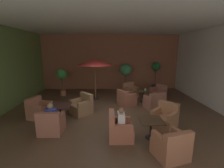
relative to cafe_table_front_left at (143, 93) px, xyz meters
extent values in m
cube|color=brown|center=(-1.74, -1.76, -0.50)|extent=(9.81, 9.85, 0.02)
cube|color=#91563E|center=(-1.74, 3.12, 1.45)|extent=(9.81, 0.08, 3.87)
cube|color=silver|center=(-1.74, -1.76, 3.42)|extent=(9.81, 9.85, 0.06)
cylinder|color=black|center=(0.00, 0.00, -0.47)|extent=(0.35, 0.35, 0.02)
cylinder|color=black|center=(0.00, 0.00, -0.19)|extent=(0.07, 0.07, 0.60)
cube|color=#3C3219|center=(0.00, 0.00, 0.13)|extent=(0.67, 0.67, 0.03)
cube|color=#9B5C47|center=(-0.96, -0.51, -0.28)|extent=(1.03, 1.02, 0.42)
cube|color=#9B5C47|center=(-1.23, -0.65, 0.13)|extent=(0.50, 0.74, 0.39)
cube|color=#9B5C47|center=(-1.06, -0.22, 0.04)|extent=(0.60, 0.42, 0.23)
cube|color=#9B5C47|center=(-0.79, -0.75, 0.04)|extent=(0.60, 0.42, 0.23)
cube|color=#915A4A|center=(0.29, -1.04, -0.27)|extent=(0.99, 0.97, 0.43)
cube|color=#915A4A|center=(0.38, -1.34, 0.15)|extent=(0.83, 0.38, 0.41)
cube|color=#915A4A|center=(-0.03, -1.09, 0.05)|extent=(0.31, 0.62, 0.21)
cube|color=#915A4A|center=(0.60, -0.91, 0.05)|extent=(0.31, 0.62, 0.21)
cube|color=#975A4A|center=(0.97, 0.49, -0.27)|extent=(0.97, 0.97, 0.43)
cube|color=#975A4A|center=(1.22, 0.62, 0.15)|extent=(0.47, 0.71, 0.40)
cube|color=#975A4A|center=(1.06, 0.22, 0.06)|extent=(0.57, 0.38, 0.23)
cube|color=#975A4A|center=(0.80, 0.73, 0.06)|extent=(0.57, 0.38, 0.23)
cube|color=#9B654B|center=(-0.56, 0.93, -0.26)|extent=(1.02, 1.00, 0.44)
cube|color=#9B654B|center=(-0.70, 1.17, 0.17)|extent=(0.73, 0.52, 0.43)
cube|color=#9B654B|center=(-0.27, 1.06, 0.05)|extent=(0.40, 0.55, 0.19)
cube|color=#9B654B|center=(-0.80, 0.74, 0.05)|extent=(0.40, 0.55, 0.19)
cylinder|color=black|center=(-3.84, -2.26, -0.47)|extent=(0.40, 0.40, 0.02)
cylinder|color=black|center=(-3.84, -2.26, -0.19)|extent=(0.07, 0.07, 0.60)
cube|color=#3C2420|center=(-3.84, -2.26, 0.13)|extent=(0.82, 0.82, 0.03)
cube|color=#906949|center=(-3.14, -1.60, -0.26)|extent=(1.12, 1.12, 0.45)
cube|color=#906949|center=(-2.91, -1.39, 0.19)|extent=(0.66, 0.69, 0.44)
cube|color=#906949|center=(-2.95, -1.86, 0.06)|extent=(0.56, 0.53, 0.19)
cube|color=#906949|center=(-3.38, -1.40, 0.06)|extent=(0.56, 0.53, 0.19)
cube|color=#9A5F49|center=(-4.76, -1.98, -0.28)|extent=(0.98, 0.98, 0.42)
cube|color=#9A5F49|center=(-5.06, -1.90, 0.15)|extent=(0.39, 0.80, 0.44)
cube|color=#9A5F49|center=(-4.63, -1.69, 0.05)|extent=(0.63, 0.31, 0.23)
cube|color=#9A5F49|center=(-4.82, -2.31, 0.05)|extent=(0.63, 0.31, 0.23)
cube|color=#935746|center=(-3.86, -3.23, -0.27)|extent=(0.78, 0.75, 0.44)
cube|color=#935746|center=(-3.87, -3.51, 0.15)|extent=(0.77, 0.18, 0.40)
cube|color=#935746|center=(-4.18, -3.18, 0.05)|extent=(0.14, 0.58, 0.21)
cube|color=#935746|center=(-3.54, -3.19, 0.05)|extent=(0.14, 0.58, 0.21)
cylinder|color=black|center=(-0.57, -3.69, -0.47)|extent=(0.34, 0.34, 0.02)
cylinder|color=black|center=(-0.57, -3.69, -0.19)|extent=(0.07, 0.07, 0.60)
cube|color=#412E1E|center=(-0.57, -3.69, 0.13)|extent=(0.74, 0.74, 0.03)
cube|color=#9F5A40|center=(-1.53, -3.68, -0.28)|extent=(0.76, 0.75, 0.41)
cube|color=#9F5A40|center=(-1.82, -3.68, 0.16)|extent=(0.17, 0.74, 0.47)
cube|color=#9F5A40|center=(-1.48, -3.38, 0.02)|extent=(0.59, 0.14, 0.20)
cube|color=#9F5A40|center=(-1.49, -3.98, 0.02)|extent=(0.59, 0.14, 0.20)
cube|color=#985E42|center=(-0.31, -4.60, -0.27)|extent=(0.95, 0.92, 0.43)
cube|color=#985E42|center=(-0.23, -4.88, 0.15)|extent=(0.79, 0.37, 0.40)
cube|color=#985E42|center=(-0.63, -4.65, 0.06)|extent=(0.29, 0.59, 0.23)
cube|color=#985E42|center=(-0.01, -4.48, 0.06)|extent=(0.29, 0.59, 0.23)
cube|color=#9C6846|center=(0.10, -3.01, -0.26)|extent=(1.10, 1.10, 0.46)
cube|color=#9C6846|center=(0.32, -2.79, 0.20)|extent=(0.66, 0.65, 0.45)
cube|color=#9C6846|center=(0.29, -3.26, 0.07)|extent=(0.53, 0.53, 0.20)
cube|color=#9C6846|center=(-0.15, -2.82, 0.07)|extent=(0.53, 0.53, 0.20)
cylinder|color=#2D2D2D|center=(-2.65, 0.59, -0.45)|extent=(0.32, 0.32, 0.08)
cylinder|color=brown|center=(-2.65, 0.59, 0.65)|extent=(0.06, 0.06, 2.26)
cone|color=red|center=(-2.65, 0.59, 1.66)|extent=(1.97, 1.97, 0.34)
cylinder|color=#A4644B|center=(-4.77, 1.43, -0.33)|extent=(0.39, 0.39, 0.32)
cylinder|color=brown|center=(-4.77, 1.43, 0.22)|extent=(0.06, 0.06, 0.77)
sphere|color=#378B3F|center=(-4.77, 1.43, 0.87)|extent=(0.63, 0.63, 0.63)
cylinder|color=#353737|center=(1.45, 2.67, -0.30)|extent=(0.45, 0.45, 0.37)
cylinder|color=brown|center=(1.45, 2.67, 0.42)|extent=(0.06, 0.06, 1.06)
sphere|color=#1D552C|center=(1.45, 2.67, 1.20)|extent=(0.60, 0.60, 0.60)
cylinder|color=#A75F4E|center=(-0.75, 2.07, -0.32)|extent=(0.41, 0.41, 0.33)
cylinder|color=brown|center=(-0.75, 2.07, 0.28)|extent=(0.06, 0.06, 0.87)
sphere|color=#377B4B|center=(-0.75, 2.07, 1.05)|extent=(0.79, 0.79, 0.79)
cube|color=silver|center=(-1.53, -3.68, 0.15)|extent=(0.22, 0.39, 0.47)
sphere|color=#8B5B47|center=(-1.53, -3.68, 0.47)|extent=(0.18, 0.18, 0.18)
cube|color=#303EA2|center=(-3.86, -3.23, 0.17)|extent=(0.33, 0.23, 0.44)
sphere|color=olive|center=(-3.86, -3.23, 0.47)|extent=(0.20, 0.20, 0.20)
cylinder|color=silver|center=(0.10, 0.00, 0.20)|extent=(0.08, 0.08, 0.11)
camera|label=1|loc=(-1.94, -8.26, 2.27)|focal=25.25mm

